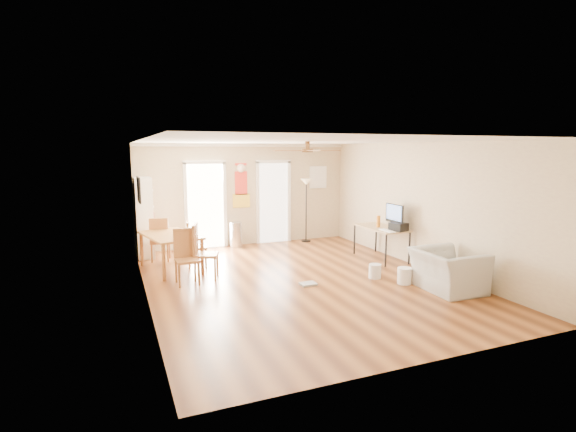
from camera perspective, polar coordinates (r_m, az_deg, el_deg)
name	(u,v)px	position (r m, az deg, el deg)	size (l,w,h in m)	color
floor	(300,281)	(8.33, 1.57, -8.43)	(7.00, 7.00, 0.00)	brown
ceiling	(301,141)	(7.96, 1.65, 9.76)	(5.50, 7.00, 0.00)	silver
wall_back	(246,195)	(11.31, -5.54, 2.80)	(5.50, 0.04, 2.60)	beige
wall_front	(427,254)	(5.09, 17.69, -4.77)	(5.50, 0.04, 2.60)	beige
wall_left	(144,222)	(7.39, -18.31, -0.70)	(0.04, 7.00, 2.60)	beige
wall_right	(421,205)	(9.48, 17.02, 1.33)	(0.04, 7.00, 2.60)	beige
crown_molding	(301,143)	(7.96, 1.65, 9.47)	(5.50, 7.00, 0.08)	white
kitchen_doorway	(206,206)	(11.08, -10.71, 1.26)	(0.90, 0.10, 2.10)	white
bathroom_doorway	(273,203)	(11.56, -1.93, 1.71)	(0.80, 0.10, 2.10)	white
wall_decal	(241,185)	(11.24, -6.14, 4.03)	(0.46, 0.03, 1.10)	red
ac_grille	(318,177)	(12.00, 3.94, 5.07)	(0.50, 0.04, 0.60)	white
framed_poster	(139,190)	(8.73, -18.91, 3.29)	(0.04, 0.66, 0.48)	black
ceiling_fan	(307,151)	(7.69, 2.55, 8.53)	(1.24, 1.24, 0.20)	#593819
bookshelf	(144,217)	(10.54, -18.29, -0.15)	(0.36, 0.82, 1.82)	white
dining_table	(171,252)	(9.27, -15.05, -4.58)	(0.89, 1.49, 0.74)	#A47335
dining_chair_right_a	(197,244)	(9.36, -11.76, -3.65)	(0.40, 0.40, 0.96)	brown
dining_chair_right_b	(206,252)	(8.47, -10.64, -4.60)	(0.43, 0.43, 1.05)	#A46835
dining_chair_near	(187,257)	(8.21, -13.04, -5.28)	(0.41, 0.41, 1.00)	#A35D34
dining_chair_far	(160,239)	(10.08, -16.32, -2.91)	(0.40, 0.40, 0.97)	olive
trash_can	(236,235)	(11.10, -6.84, -2.44)	(0.30, 0.30, 0.64)	silver
torchiere_lamp	(306,210)	(11.66, 2.39, 0.74)	(0.32, 0.32, 1.68)	black
computer_desk	(381,243)	(10.08, 12.00, -3.46)	(0.68, 1.36, 0.73)	tan
imac	(394,217)	(9.77, 13.71, -0.09)	(0.08, 0.59, 0.55)	black
keyboard	(387,231)	(9.55, 12.81, -1.88)	(0.14, 0.44, 0.02)	white
printer	(398,227)	(9.64, 14.22, -1.37)	(0.29, 0.33, 0.17)	black
orange_bottle	(378,221)	(9.98, 11.71, -0.69)	(0.09, 0.09, 0.26)	orange
wastebasket_a	(375,271)	(8.62, 11.28, -7.07)	(0.24, 0.24, 0.27)	silver
wastebasket_b	(404,276)	(8.38, 14.95, -7.54)	(0.26, 0.26, 0.30)	white
floor_cloth	(308,284)	(8.06, 2.64, -8.86)	(0.29, 0.22, 0.04)	gray
armchair	(448,271)	(8.15, 20.12, -6.72)	(1.11, 0.97, 0.72)	#A5A6A1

